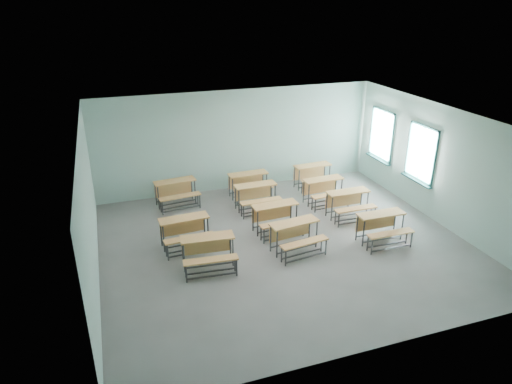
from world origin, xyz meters
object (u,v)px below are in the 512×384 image
desk_unit_r3c1 (249,182)px  desk_unit_r3c2 (314,173)px  desk_unit_r0c2 (383,224)px  desk_unit_r3c0 (176,189)px  desk_unit_r1c2 (349,201)px  desk_unit_r1c0 (185,229)px  desk_unit_r0c1 (296,233)px  desk_unit_r0c0 (208,248)px  desk_unit_r2c1 (257,194)px  desk_unit_r1c1 (277,214)px  desk_unit_r2c2 (325,188)px

desk_unit_r3c1 → desk_unit_r3c2: size_ratio=0.99×
desk_unit_r0c2 → desk_unit_r3c0: size_ratio=0.94×
desk_unit_r1c2 → desk_unit_r3c2: bearing=90.3°
desk_unit_r1c0 → desk_unit_r3c1: (2.45, 2.42, 0.00)m
desk_unit_r0c1 → desk_unit_r3c1: same height
desk_unit_r0c0 → desk_unit_r1c2: same height
desk_unit_r1c0 → desk_unit_r2c1: 2.80m
desk_unit_r1c1 → desk_unit_r2c1: bearing=89.0°
desk_unit_r0c0 → desk_unit_r0c1: same height
desk_unit_r0c0 → desk_unit_r0c2: (4.45, -0.23, 0.00)m
desk_unit_r1c1 → desk_unit_r1c2: bearing=0.6°
desk_unit_r1c1 → desk_unit_r3c2: bearing=44.2°
desk_unit_r0c2 → desk_unit_r3c0: same height
desk_unit_r0c2 → desk_unit_r3c2: (-0.09, 3.82, 0.00)m
desk_unit_r0c2 → desk_unit_r2c1: (-2.39, 2.84, 0.00)m
desk_unit_r0c0 → desk_unit_r1c2: bearing=21.8°
desk_unit_r0c2 → desk_unit_r1c0: 4.95m
desk_unit_r2c2 → desk_unit_r3c1: 2.32m
desk_unit_r1c1 → desk_unit_r3c2: size_ratio=1.00×
desk_unit_r3c1 → desk_unit_r3c2: 2.22m
desk_unit_r3c1 → desk_unit_r0c2: bearing=-60.4°
desk_unit_r1c0 → desk_unit_r3c2: size_ratio=1.00×
desk_unit_r0c2 → desk_unit_r1c1: (-2.34, 1.38, 0.00)m
desk_unit_r1c0 → desk_unit_r1c1: (2.43, 0.02, 0.00)m
desk_unit_r0c1 → desk_unit_r3c1: (-0.06, 3.51, 0.00)m
desk_unit_r1c2 → desk_unit_r3c2: same height
desk_unit_r0c2 → desk_unit_r3c1: size_ratio=0.99×
desk_unit_r0c0 → desk_unit_r0c2: 4.46m
desk_unit_r0c0 → desk_unit_r1c1: same height
desk_unit_r1c1 → desk_unit_r2c2: size_ratio=1.00×
desk_unit_r1c0 → desk_unit_r2c2: same height
desk_unit_r2c2 → desk_unit_r2c1: bearing=170.6°
desk_unit_r2c1 → desk_unit_r3c1: size_ratio=0.99×
desk_unit_r3c2 → desk_unit_r0c0: bearing=-143.6°
desk_unit_r1c1 → desk_unit_r0c1: bearing=-88.8°
desk_unit_r2c1 → desk_unit_r3c2: same height
desk_unit_r0c2 → desk_unit_r1c0: same height
desk_unit_r0c0 → desk_unit_r2c1: bearing=57.0°
desk_unit_r1c2 → desk_unit_r2c1: same height
desk_unit_r0c2 → desk_unit_r3c2: 3.82m
desk_unit_r1c0 → desk_unit_r2c1: same height
desk_unit_r2c2 → desk_unit_r3c2: bearing=76.7°
desk_unit_r1c0 → desk_unit_r3c1: size_ratio=1.01×
desk_unit_r0c1 → desk_unit_r3c0: 4.30m
desk_unit_r0c1 → desk_unit_r3c2: same height
desk_unit_r1c1 → desk_unit_r1c2: 2.25m
desk_unit_r0c2 → desk_unit_r1c1: 2.71m
desk_unit_r3c2 → desk_unit_r1c2: bearing=-92.9°
desk_unit_r0c1 → desk_unit_r2c2: (1.94, 2.34, 0.00)m
desk_unit_r0c1 → desk_unit_r3c0: (-2.31, 3.63, 0.00)m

